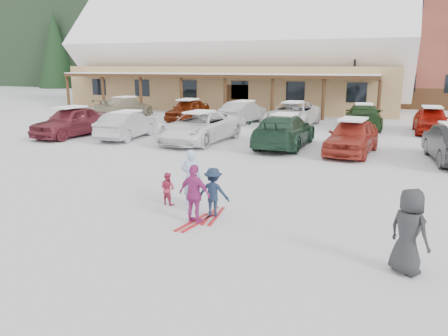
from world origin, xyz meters
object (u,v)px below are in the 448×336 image
at_px(parked_car_9, 243,112).
at_px(parked_car_3, 284,131).
at_px(parked_car_0, 71,122).
at_px(parked_car_10, 293,114).
at_px(parked_car_11, 363,116).
at_px(adult_skier, 191,177).
at_px(parked_car_8, 188,110).
at_px(toddler_red, 168,188).
at_px(child_navy, 213,192).
at_px(parked_car_2, 199,127).
at_px(parked_car_7, 125,107).
at_px(parked_car_1, 127,125).
at_px(lamp_post, 355,65).
at_px(day_lodge, 235,62).
at_px(parked_car_12, 431,120).
at_px(child_magenta, 195,194).
at_px(parked_car_4, 352,136).
at_px(bystander_dark, 409,231).

bearing_deg(parked_car_9, parked_car_3, 129.43).
relative_size(parked_car_0, parked_car_10, 0.84).
bearing_deg(parked_car_3, parked_car_11, -111.02).
bearing_deg(parked_car_10, adult_skier, -83.97).
bearing_deg(parked_car_8, toddler_red, -64.45).
xyz_separation_m(child_navy, parked_car_10, (-1.69, 16.98, 0.13)).
xyz_separation_m(parked_car_2, parked_car_7, (-9.23, 7.47, -0.01)).
bearing_deg(parked_car_1, lamp_post, -127.51).
bearing_deg(parked_car_2, child_navy, -59.48).
xyz_separation_m(day_lodge, parked_car_7, (-4.57, -10.75, -3.20)).
bearing_deg(parked_car_12, parked_car_3, -134.32).
xyz_separation_m(parked_car_11, parked_car_12, (3.64, -0.46, 0.00)).
distance_m(lamp_post, child_magenta, 25.56).
height_order(parked_car_9, parked_car_12, parked_car_12).
distance_m(parked_car_10, parked_car_11, 4.18).
distance_m(parked_car_0, parked_car_10, 12.93).
bearing_deg(parked_car_0, parked_car_9, 56.35).
bearing_deg(child_navy, day_lodge, -78.04).
bearing_deg(adult_skier, parked_car_9, -91.08).
relative_size(parked_car_7, parked_car_8, 1.21).
distance_m(parked_car_4, parked_car_11, 8.04).
height_order(parked_car_4, parked_car_10, parked_car_10).
bearing_deg(parked_car_3, parked_car_8, -39.77).
bearing_deg(child_navy, adult_skier, -43.07).
bearing_deg(day_lodge, parked_car_0, -97.24).
height_order(day_lodge, parked_car_1, day_lodge).
bearing_deg(parked_car_9, parked_car_4, 141.70).
bearing_deg(child_navy, parked_car_9, -80.47).
bearing_deg(parked_car_9, parked_car_12, -174.14).
relative_size(bystander_dark, parked_car_12, 0.37).
bearing_deg(child_magenta, toddler_red, -30.69).
xyz_separation_m(lamp_post, child_magenta, (-1.40, -25.35, -2.97)).
bearing_deg(child_magenta, parked_car_12, -101.01).
bearing_deg(parked_car_0, parked_car_11, 35.38).
relative_size(adult_skier, parked_car_1, 0.36).
bearing_deg(parked_car_12, child_navy, -110.44).
bearing_deg(parked_car_4, bystander_dark, -73.54).
xyz_separation_m(toddler_red, parked_car_11, (3.99, 17.08, 0.28)).
bearing_deg(toddler_red, parked_car_1, -39.10).
height_order(child_navy, parked_car_11, parked_car_11).
bearing_deg(parked_car_1, parked_car_7, -60.46).
bearing_deg(parked_car_12, bystander_dark, -95.82).
relative_size(lamp_post, parked_car_9, 1.53).
xyz_separation_m(parked_car_4, parked_car_8, (-11.49, 7.80, -0.02)).
bearing_deg(child_navy, parked_car_1, -54.10).
xyz_separation_m(child_magenta, parked_car_10, (-1.46, 17.59, 0.04)).
bearing_deg(parked_car_8, parked_car_7, -178.21).
height_order(day_lodge, bystander_dark, day_lodge).
bearing_deg(parked_car_1, parked_car_3, 179.49).
xyz_separation_m(parked_car_9, parked_car_11, (7.55, -0.05, 0.02)).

